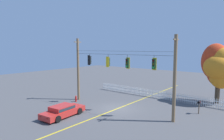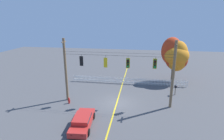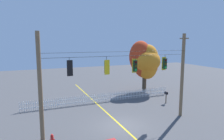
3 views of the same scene
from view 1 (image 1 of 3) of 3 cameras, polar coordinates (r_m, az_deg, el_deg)
The scene contains 13 objects.
ground at distance 22.83m, azimuth 1.58°, elevation -10.86°, with size 80.00×80.00×0.00m, color #4C4C4F.
lane_centerline_stripe at distance 22.83m, azimuth 1.58°, elevation -10.85°, with size 0.16×36.00×0.01m, color gold.
signal_support_span at distance 21.98m, azimuth 1.61°, elevation -0.78°, with size 13.09×1.10×7.92m.
traffic_signal_westbound_side at distance 24.67m, azimuth -6.34°, elevation 2.81°, with size 0.43×0.38×1.37m.
traffic_signal_southbound_primary at distance 22.69m, azimuth -1.09°, elevation 2.35°, with size 0.43×0.38×1.44m.
traffic_signal_northbound_primary at distance 21.15m, azimuth 4.38°, elevation 1.96°, with size 0.43×0.38×1.48m.
traffic_signal_eastbound_side at distance 19.59m, azimuth 11.77°, elevation 1.68°, with size 0.43×0.38×1.42m.
white_picket_fence at distance 28.04m, azimuth 11.77°, elevation -6.58°, with size 18.16×0.06×1.09m.
autumn_maple_near_fence at distance 27.77m, azimuth 27.99°, elevation 0.49°, with size 4.30×2.96×7.28m.
autumn_maple_mid at distance 27.26m, azimuth 28.62°, elevation 0.29°, with size 3.84×3.62×6.76m.
parked_car at distance 20.72m, azimuth -13.75°, elevation -11.09°, with size 2.18×4.70×1.15m.
fire_hydrant at distance 25.90m, azimuth -10.17°, elevation -8.01°, with size 0.38×0.22×0.77m.
roadside_mailbox at distance 22.61m, azimuth 23.42°, elevation -8.58°, with size 0.25×0.44×1.39m.
Camera 1 is at (13.15, -17.41, 6.73)m, focal length 32.32 mm.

